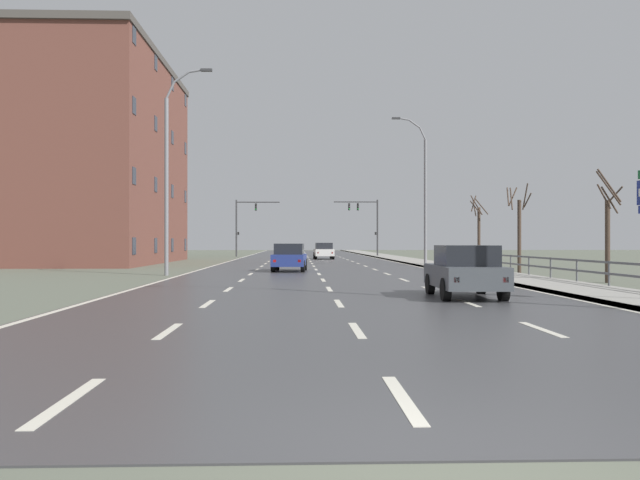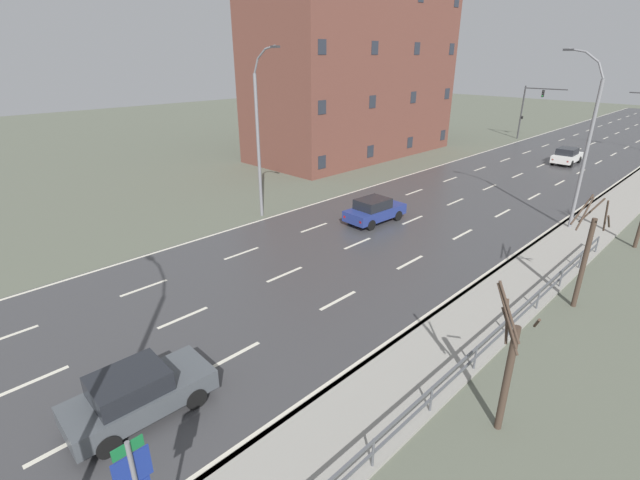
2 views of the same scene
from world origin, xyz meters
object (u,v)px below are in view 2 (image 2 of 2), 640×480
(car_far_left, at_px, (138,393))
(car_mid_centre, at_px, (374,210))
(brick_building, at_px, (354,74))
(car_distant, at_px, (567,156))
(street_lamp_left_bank, at_px, (259,138))
(traffic_signal_left, at_px, (530,105))
(street_lamp_midground, at_px, (585,146))

(car_far_left, height_order, car_mid_centre, same)
(car_far_left, height_order, brick_building, brick_building)
(car_far_left, relative_size, car_distant, 1.00)
(street_lamp_left_bank, height_order, car_distant, street_lamp_left_bank)
(car_distant, bearing_deg, traffic_signal_left, 126.06)
(street_lamp_left_bank, distance_m, car_mid_centre, 8.41)
(street_lamp_left_bank, bearing_deg, car_distant, 73.63)
(street_lamp_midground, bearing_deg, street_lamp_left_bank, -141.85)
(street_lamp_midground, distance_m, car_distant, 19.87)
(street_lamp_left_bank, bearing_deg, car_mid_centre, 35.48)
(street_lamp_left_bank, xyz_separation_m, car_far_left, (11.34, -13.52, -4.26))
(car_distant, height_order, car_mid_centre, same)
(traffic_signal_left, bearing_deg, car_far_left, -78.69)
(car_distant, xyz_separation_m, car_mid_centre, (-2.96, -25.97, 0.00))
(car_mid_centre, bearing_deg, street_lamp_left_bank, -141.32)
(street_lamp_midground, xyz_separation_m, traffic_signal_left, (-14.50, 29.48, -0.84))
(brick_building, bearing_deg, car_distant, 31.01)
(car_far_left, bearing_deg, traffic_signal_left, 102.93)
(street_lamp_midground, distance_m, car_far_left, 25.81)
(street_lamp_left_bank, xyz_separation_m, car_distant, (8.86, 30.17, -4.26))
(street_lamp_left_bank, relative_size, car_mid_centre, 2.46)
(street_lamp_midground, distance_m, car_mid_centre, 12.44)
(car_far_left, distance_m, car_distant, 43.76)
(traffic_signal_left, bearing_deg, car_distant, -52.47)
(car_far_left, distance_m, car_mid_centre, 18.54)
(car_far_left, bearing_deg, car_mid_centre, 108.68)
(car_distant, relative_size, brick_building, 0.19)
(street_lamp_left_bank, distance_m, traffic_signal_left, 41.20)
(traffic_signal_left, distance_m, brick_building, 24.13)
(car_far_left, bearing_deg, street_lamp_midground, 83.58)
(street_lamp_left_bank, relative_size, brick_building, 0.46)
(street_lamp_midground, bearing_deg, car_mid_centre, -140.19)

